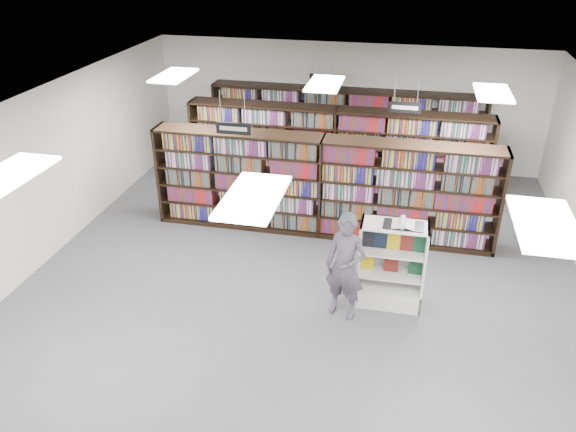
% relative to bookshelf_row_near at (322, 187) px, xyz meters
% --- Properties ---
extents(floor, '(12.00, 12.00, 0.00)m').
position_rel_bookshelf_row_near_xyz_m(floor, '(0.00, -2.00, -1.05)').
color(floor, '#4D4C51').
rests_on(floor, ground).
extents(ceiling, '(10.00, 12.00, 0.10)m').
position_rel_bookshelf_row_near_xyz_m(ceiling, '(0.00, -2.00, 2.15)').
color(ceiling, white).
rests_on(ceiling, wall_back).
extents(wall_back, '(10.00, 0.10, 3.20)m').
position_rel_bookshelf_row_near_xyz_m(wall_back, '(0.00, 4.00, 0.55)').
color(wall_back, white).
rests_on(wall_back, ground).
extents(wall_left, '(0.10, 12.00, 3.20)m').
position_rel_bookshelf_row_near_xyz_m(wall_left, '(-5.00, -2.00, 0.55)').
color(wall_left, white).
rests_on(wall_left, ground).
extents(bookshelf_row_near, '(7.00, 0.60, 2.10)m').
position_rel_bookshelf_row_near_xyz_m(bookshelf_row_near, '(0.00, 0.00, 0.00)').
color(bookshelf_row_near, black).
rests_on(bookshelf_row_near, floor).
extents(bookshelf_row_mid, '(7.00, 0.60, 2.10)m').
position_rel_bookshelf_row_near_xyz_m(bookshelf_row_mid, '(0.00, 2.00, 0.00)').
color(bookshelf_row_mid, black).
rests_on(bookshelf_row_mid, floor).
extents(bookshelf_row_far, '(7.00, 0.60, 2.10)m').
position_rel_bookshelf_row_near_xyz_m(bookshelf_row_far, '(0.00, 3.70, 0.00)').
color(bookshelf_row_far, black).
rests_on(bookshelf_row_far, floor).
extents(aisle_sign_left, '(0.65, 0.02, 0.80)m').
position_rel_bookshelf_row_near_xyz_m(aisle_sign_left, '(-1.50, -1.00, 1.48)').
color(aisle_sign_left, '#B2B2B7').
rests_on(aisle_sign_left, ceiling).
extents(aisle_sign_right, '(0.65, 0.02, 0.80)m').
position_rel_bookshelf_row_near_xyz_m(aisle_sign_right, '(1.50, 1.00, 1.48)').
color(aisle_sign_right, '#B2B2B7').
rests_on(aisle_sign_right, ceiling).
extents(aisle_sign_center, '(0.65, 0.02, 0.80)m').
position_rel_bookshelf_row_near_xyz_m(aisle_sign_center, '(-0.50, 3.00, 1.48)').
color(aisle_sign_center, '#B2B2B7').
rests_on(aisle_sign_center, ceiling).
extents(troffer_front_left, '(0.60, 1.20, 0.04)m').
position_rel_bookshelf_row_near_xyz_m(troffer_front_left, '(-3.00, -5.00, 2.11)').
color(troffer_front_left, white).
rests_on(troffer_front_left, ceiling).
extents(troffer_front_center, '(0.60, 1.20, 0.04)m').
position_rel_bookshelf_row_near_xyz_m(troffer_front_center, '(0.00, -5.00, 2.11)').
color(troffer_front_center, white).
rests_on(troffer_front_center, ceiling).
extents(troffer_front_right, '(0.60, 1.20, 0.04)m').
position_rel_bookshelf_row_near_xyz_m(troffer_front_right, '(3.00, -5.00, 2.11)').
color(troffer_front_right, white).
rests_on(troffer_front_right, ceiling).
extents(troffer_back_left, '(0.60, 1.20, 0.04)m').
position_rel_bookshelf_row_near_xyz_m(troffer_back_left, '(-3.00, 0.00, 2.11)').
color(troffer_back_left, white).
rests_on(troffer_back_left, ceiling).
extents(troffer_back_center, '(0.60, 1.20, 0.04)m').
position_rel_bookshelf_row_near_xyz_m(troffer_back_center, '(0.00, 0.00, 2.11)').
color(troffer_back_center, white).
rests_on(troffer_back_center, ceiling).
extents(troffer_back_right, '(0.60, 1.20, 0.04)m').
position_rel_bookshelf_row_near_xyz_m(troffer_back_right, '(3.00, 0.00, 2.11)').
color(troffer_back_right, white).
rests_on(troffer_back_right, ceiling).
extents(endcap_display, '(1.10, 0.55, 1.53)m').
position_rel_bookshelf_row_near_xyz_m(endcap_display, '(1.54, -2.19, -0.55)').
color(endcap_display, white).
rests_on(endcap_display, floor).
extents(open_book, '(0.64, 0.38, 0.13)m').
position_rel_bookshelf_row_near_xyz_m(open_book, '(1.67, -2.24, 0.51)').
color(open_book, black).
rests_on(open_book, endcap_display).
extents(shopper, '(0.78, 0.62, 1.85)m').
position_rel_bookshelf_row_near_xyz_m(shopper, '(0.83, -2.70, -0.12)').
color(shopper, '#544F5B').
rests_on(shopper, floor).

